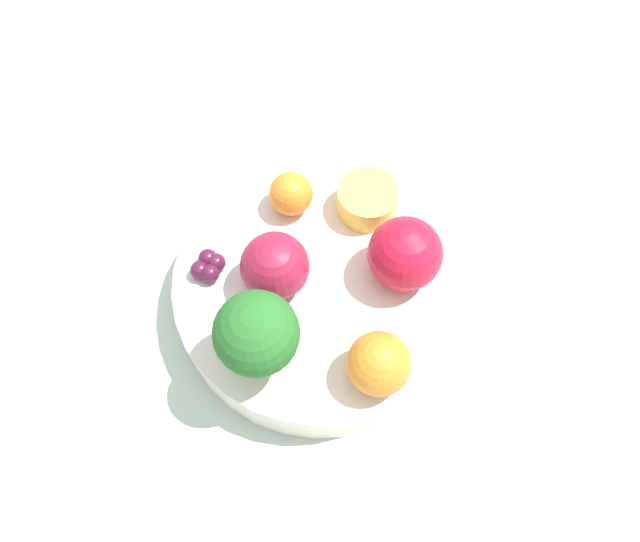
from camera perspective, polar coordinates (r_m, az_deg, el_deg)
The scene contains 10 objects.
ground_plane at distance 0.53m, azimuth -0.00°, elevation -3.64°, with size 6.00×6.00×0.00m, color gray.
table_surface at distance 0.52m, azimuth -0.00°, elevation -3.20°, with size 1.20×1.20×0.02m.
bowl at distance 0.49m, azimuth -0.00°, elevation -1.69°, with size 0.22×0.22×0.04m.
broccoli at distance 0.40m, azimuth -5.82°, elevation -5.79°, with size 0.06×0.06×0.08m.
apple_red at distance 0.45m, azimuth -4.15°, elevation 0.42°, with size 0.05×0.05×0.05m.
apple_green at distance 0.45m, azimuth 7.78°, elevation 1.56°, with size 0.05×0.05×0.05m.
orange_front at distance 0.49m, azimuth -2.11°, elevation 7.23°, with size 0.03×0.03×0.03m.
orange_back at distance 0.42m, azimuth 5.41°, elevation -8.43°, with size 0.04×0.04×0.04m.
grape_cluster at distance 0.47m, azimuth -10.16°, elevation 0.44°, with size 0.03×0.03×0.01m.
small_cup at distance 0.49m, azimuth 4.36°, elevation 6.50°, with size 0.05×0.05×0.02m.
Camera 1 is at (0.20, -0.07, 0.48)m, focal length 35.00 mm.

